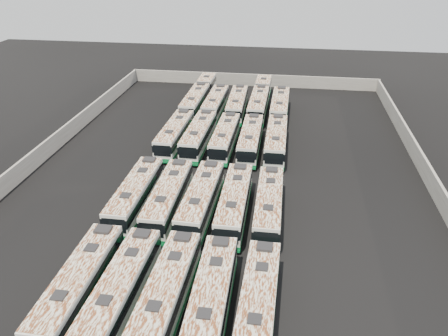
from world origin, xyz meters
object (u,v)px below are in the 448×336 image
Objects in this scene: bus_front_left at (121,290)px; bus_front_center at (166,295)px; bus_back_right at (260,99)px; bus_midback_right at (250,140)px; bus_midfront_left at (168,198)px; bus_midfront_far_right at (269,206)px; bus_midback_far_right at (276,141)px; bus_midback_center at (225,138)px; bus_midback_far_left at (175,134)px; bus_midfront_far_left at (136,195)px; bus_back_far_right at (280,107)px; bus_back_center at (237,104)px; bus_back_left at (215,104)px; bus_front_far_left at (79,285)px; bus_midback_left at (199,136)px; bus_front_right at (211,301)px; bus_back_far_left at (199,96)px; bus_front_far_right at (258,306)px; bus_midfront_center at (201,200)px; bus_midfront_right at (234,203)px.

bus_front_center reaches higher than bus_front_left.
bus_midback_right is at bearing -89.53° from bus_back_right.
bus_midfront_left is 1.03× the size of bus_midfront_far_right.
bus_midfront_far_right is at bearing -90.02° from bus_midback_far_right.
bus_midback_far_left is at bearing -179.86° from bus_midback_center.
bus_midfront_far_left is 0.99× the size of bus_back_far_right.
bus_midback_center is at bearing 178.06° from bus_midback_right.
bus_midfront_far_right is at bearing -78.45° from bus_back_center.
bus_back_left is (-9.77, 28.05, 0.00)m from bus_midfront_far_right.
bus_front_far_left reaches higher than bus_midback_left.
bus_midfront_left is (-6.44, 12.83, 0.00)m from bus_front_right.
bus_front_center is 28.09m from bus_midback_center.
bus_midfront_left is at bearing -2.83° from bus_midfront_far_left.
bus_front_center is 40.99m from bus_back_left.
bus_midback_center is (-3.16, 28.22, -0.04)m from bus_front_right.
bus_back_far_right reaches higher than bus_front_left.
bus_front_center is 0.65× the size of bus_back_right.
bus_back_far_left is (-3.24, 31.32, 0.00)m from bus_midfront_left.
bus_midback_left is 0.65× the size of bus_back_far_left.
bus_front_far_left is at bearing -179.23° from bus_front_far_right.
bus_midback_left is at bearing 110.37° from bus_front_far_right.
bus_midback_left is (-9.81, 28.21, 0.04)m from bus_front_far_right.
bus_front_far_left is at bearing -101.98° from bus_back_right.
bus_midfront_far_right is at bearing -55.98° from bus_midback_left.
bus_midfront_far_left is 28.18m from bus_back_left.
bus_front_left reaches higher than bus_back_center.
bus_midback_right is at bearing 66.33° from bus_midfront_left.
bus_midback_left is 1.03× the size of bus_midback_center.
bus_back_right is (9.81, 0.10, -0.00)m from bus_back_far_left.
bus_front_far_right is 14.44m from bus_midfront_center.
bus_back_far_left is (-3.12, 15.91, -0.00)m from bus_midback_left.
bus_back_center is at bearing 90.78° from bus_midback_center.
bus_midfront_left reaches higher than bus_midfront_far_right.
bus_front_far_right reaches higher than bus_back_left.
bus_midback_far_right is at bearing 65.18° from bus_front_far_left.
bus_back_far_left is at bearing 95.42° from bus_midfront_left.
bus_midback_left is at bearing 102.31° from bus_front_right.
bus_back_right reaches higher than bus_midfront_far_right.
bus_midback_far_left is at bearing -121.05° from bus_back_right.
bus_front_left is 0.99× the size of bus_front_center.
bus_front_left is 40.95m from bus_back_center.
bus_front_far_right is at bearing -82.47° from bus_back_center.
bus_midfront_far_right is at bearing -66.37° from bus_midback_center.
bus_midfront_right is 0.99× the size of bus_back_far_right.
bus_midfront_far_right is 33.80m from bus_back_far_left.
bus_midfront_far_left is 0.99× the size of bus_midback_left.
bus_back_far_left is (0.11, 31.16, 0.01)m from bus_midfront_far_left.
bus_back_right reaches higher than bus_back_left.
bus_midfront_center reaches higher than bus_back_center.
bus_front_left is 14.30m from bus_midfront_right.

